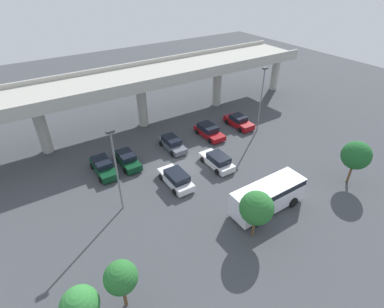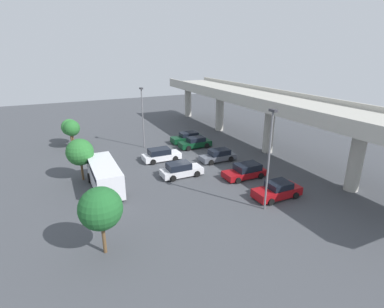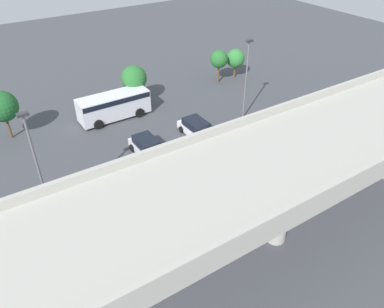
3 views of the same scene
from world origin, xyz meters
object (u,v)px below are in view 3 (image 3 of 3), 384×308
parked_car_4 (148,147)px  tree_front_centre (219,59)px  parked_car_2 (197,129)px  parked_car_6 (80,226)px  parked_car_3 (208,173)px  lamp_post_mid_lot (37,163)px  tree_front_left (235,58)px  tree_front_right (134,78)px  parked_car_1 (262,150)px  parked_car_0 (284,141)px  lamp_post_near_aisle (246,75)px  shuttle_bus (114,104)px  parked_car_5 (147,199)px  tree_front_far_right (2,107)px

parked_car_4 → tree_front_centre: bearing=122.8°
parked_car_2 → parked_car_6: 15.36m
parked_car_3 → tree_front_centre: 20.29m
lamp_post_mid_lot → tree_front_left: lamp_post_mid_lot is taller
parked_car_4 → parked_car_6: size_ratio=0.99×
parked_car_4 → tree_front_right: size_ratio=1.01×
parked_car_1 → lamp_post_mid_lot: (18.05, -2.09, 4.33)m
parked_car_1 → parked_car_2: size_ratio=0.98×
tree_front_centre → tree_front_right: tree_front_right is taller
parked_car_6 → tree_front_right: size_ratio=1.02×
lamp_post_mid_lot → tree_front_right: size_ratio=1.94×
parked_car_0 → tree_front_right: bearing=25.9°
parked_car_0 → tree_front_left: bearing=-22.7°
parked_car_0 → tree_front_centre: (-3.85, -15.51, 2.25)m
parked_car_4 → tree_front_left: 20.26m
tree_front_right → parked_car_3: bearing=85.6°
lamp_post_mid_lot → lamp_post_near_aisle: bearing=-168.4°
lamp_post_near_aisle → parked_car_1: bearing=63.7°
lamp_post_near_aisle → lamp_post_mid_lot: size_ratio=0.95×
lamp_post_mid_lot → tree_front_right: 19.00m
parked_car_4 → parked_car_6: parked_car_4 is taller
shuttle_bus → parked_car_6: bearing=58.5°
shuttle_bus → tree_front_centre: tree_front_centre is taller
parked_car_0 → shuttle_bus: bearing=38.1°
parked_car_0 → parked_car_5: 14.43m
parked_car_4 → tree_front_right: 10.64m
parked_car_1 → shuttle_bus: size_ratio=0.61×
parked_car_0 → parked_car_5: (14.43, 0.31, -0.01)m
parked_car_6 → tree_front_right: (-11.98, -15.89, 2.36)m
lamp_post_mid_lot → tree_front_far_right: bearing=-89.6°
parked_car_6 → lamp_post_mid_lot: size_ratio=0.53×
tree_front_centre → parked_car_4: bearing=32.8°
parked_car_3 → lamp_post_near_aisle: 12.11m
parked_car_0 → tree_front_far_right: 26.24m
parked_car_5 → tree_front_far_right: 17.41m
shuttle_bus → lamp_post_near_aisle: bearing=146.9°
tree_front_right → tree_front_far_right: tree_front_far_right is taller
parked_car_0 → lamp_post_mid_lot: 21.36m
tree_front_far_right → lamp_post_near_aisle: bearing=156.7°
parked_car_3 → lamp_post_mid_lot: 13.00m
parked_car_1 → lamp_post_mid_lot: 18.68m
parked_car_2 → parked_car_4: 5.55m
parked_car_1 → tree_front_centre: (-6.61, -15.49, 2.25)m
parked_car_3 → shuttle_bus: size_ratio=0.60×
parked_car_5 → tree_front_right: size_ratio=1.04×
tree_front_centre → tree_front_far_right: size_ratio=0.85×
shuttle_bus → tree_front_far_right: (10.03, -1.80, 1.76)m
parked_car_5 → tree_front_far_right: bearing=22.1°
parked_car_6 → lamp_post_near_aisle: bearing=-71.3°
parked_car_0 → lamp_post_near_aisle: (-0.43, -6.47, 4.12)m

